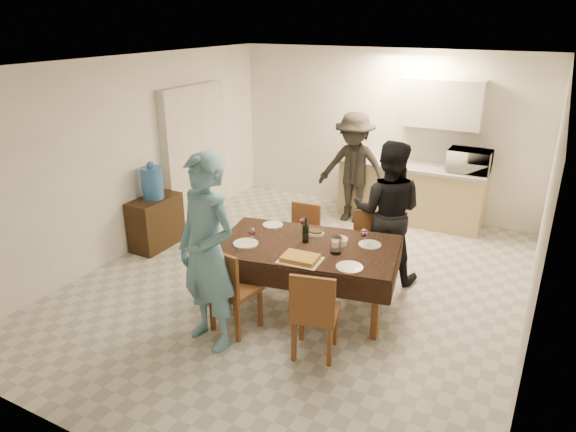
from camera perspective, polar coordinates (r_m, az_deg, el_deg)
name	(u,v)px	position (r m, az deg, el deg)	size (l,w,h in m)	color
floor	(300,283)	(6.34, 1.35, -7.45)	(5.00, 6.00, 0.02)	silver
ceiling	(302,63)	(5.57, 1.60, 16.67)	(5.00, 6.00, 0.02)	white
wall_back	(384,132)	(8.53, 10.57, 9.17)	(5.00, 0.02, 2.60)	white
wall_front	(97,306)	(3.61, -20.51, -9.32)	(5.00, 0.02, 2.60)	white
wall_left	(135,156)	(7.24, -16.67, 6.45)	(0.02, 6.00, 2.60)	white
wall_right	(544,220)	(5.28, 26.55, -0.42)	(0.02, 6.00, 2.60)	white
stub_partition	(195,154)	(8.12, -10.24, 6.76)	(0.15, 1.40, 2.10)	silver
kitchen_base_cabinet	(410,194)	(8.31, 13.43, 2.37)	(2.20, 0.60, 0.86)	tan
kitchen_worktop	(413,166)	(8.18, 13.70, 5.39)	(2.24, 0.64, 0.05)	#9C9C98
upper_cabinet	(441,103)	(8.04, 16.67, 11.91)	(1.20, 0.34, 0.70)	silver
dining_table	(308,248)	(5.57, 2.19, -3.53)	(2.09, 1.46, 0.75)	black
chair_near_left	(230,283)	(5.18, -6.45, -7.37)	(0.49, 0.49, 0.51)	brown
chair_near_right	(312,306)	(4.80, 2.67, -9.97)	(0.51, 0.51, 0.50)	brown
chair_far_left	(298,235)	(6.38, 1.13, -2.09)	(0.42, 0.42, 0.46)	brown
chair_far_right	(367,247)	(6.04, 8.77, -3.37)	(0.52, 0.52, 0.49)	brown
console	(156,222)	(7.41, -14.45, -0.67)	(0.39, 0.77, 0.72)	black
water_jug	(152,183)	(7.22, -14.87, 3.57)	(0.29, 0.29, 0.44)	#356FC2
wine_bottle	(306,230)	(5.56, 1.97, -1.58)	(0.07, 0.07, 0.28)	black
water_pitcher	(336,245)	(5.34, 5.36, -3.24)	(0.12, 0.12, 0.18)	white
savoury_tart	(300,258)	(5.19, 1.37, -4.70)	(0.42, 0.32, 0.05)	gold
salad_bowl	(340,241)	(5.58, 5.78, -2.79)	(0.17, 0.17, 0.07)	white
mushroom_dish	(314,233)	(5.80, 2.95, -1.92)	(0.20, 0.20, 0.04)	white
wine_glass_a	(252,236)	(5.56, -4.04, -2.21)	(0.08, 0.08, 0.18)	white
wine_glass_b	(364,237)	(5.53, 8.48, -2.35)	(0.09, 0.09, 0.21)	white
wine_glass_c	(303,224)	(5.84, 1.71, -0.94)	(0.08, 0.08, 0.18)	white
plate_near_left	(246,243)	(5.58, -4.72, -3.06)	(0.27, 0.27, 0.02)	white
plate_near_right	(349,267)	(5.09, 6.84, -5.67)	(0.27, 0.27, 0.02)	white
plate_far_left	(273,225)	(6.05, -1.70, -0.99)	(0.24, 0.24, 0.01)	white
plate_far_right	(370,245)	(5.60, 9.08, -3.16)	(0.24, 0.24, 0.01)	white
microwave	(470,161)	(7.98, 19.52, 5.79)	(0.60, 0.41, 0.33)	silver
person_near	(207,253)	(4.90, -8.98, -4.07)	(0.71, 0.47, 1.95)	#5B90AE
person_far	(387,212)	(6.24, 10.98, 0.45)	(0.85, 0.66, 1.74)	black
person_kitchen	(354,168)	(7.99, 7.29, 5.28)	(1.11, 0.64, 1.72)	black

